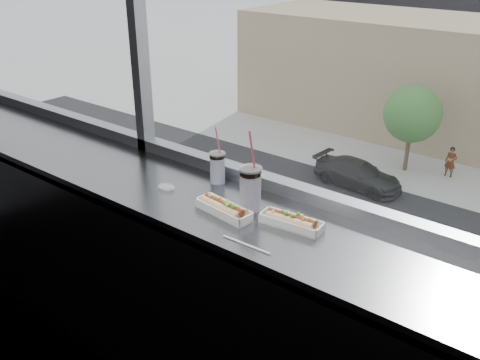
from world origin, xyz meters
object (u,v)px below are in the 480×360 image
Objects in this scene: loose_straw at (246,245)px; hotdog_tray_left at (224,208)px; car_near_b at (387,266)px; car_near_a at (253,217)px; hotdog_tray_right at (291,221)px; car_far_a at (358,170)px; wrapper at (166,187)px; soda_cup_left at (217,166)px; tree_left at (412,114)px; pedestrian_a at (451,159)px; soda_cup_right at (250,186)px.

hotdog_tray_left is at bearing 146.59° from loose_straw.
car_near_a is at bearing 96.98° from car_near_b.
car_near_b is at bearing -93.69° from car_near_a.
hotdog_tray_right is 0.05× the size of car_far_a.
hotdog_tray_right reaches higher than wrapper.
wrapper is 28.58m from car_far_a.
soda_cup_left is 3.02× the size of wrapper.
soda_cup_left is at bearing 56.62° from wrapper.
soda_cup_left is 30.76m from tree_left.
loose_straw is at bearing -151.66° from car_far_a.
tree_left is (-9.62, 28.25, -8.53)m from hotdog_tray_right.
hotdog_tray_left is 31.03m from tree_left.
car_near_b is at bearing 106.92° from loose_straw.
wrapper is 31.71m from pedestrian_a.
hotdog_tray_right is 23.20m from car_near_a.
loose_straw is at bearing -154.70° from car_near_b.
soda_cup_left is 0.05× the size of tree_left.
loose_straw reaches higher than tree_left.
loose_straw is 0.04× the size of car_far_a.
soda_cup_left reaches higher than car_far_a.
hotdog_tray_left is 0.05× the size of car_far_a.
soda_cup_right is 30.97m from tree_left.
tree_left is at bearing -16.08° from car_near_a.
car_far_a reaches higher than car_near_a.
tree_left reaches higher than car_near_a.
soda_cup_right is 3.90× the size of wrapper.
hotdog_tray_right reaches higher than car_near_b.
car_far_a is 4.89m from tree_left.
tree_left is (-9.56, 28.48, -8.51)m from loose_straw.
pedestrian_a is at bearing 16.29° from tree_left.
hotdog_tray_right is at bearing -4.70° from soda_cup_right.
car_far_a is (-10.32, 24.10, -11.12)m from soda_cup_left.
tree_left is at bearing 115.35° from hotdog_tray_left.
soda_cup_right is 0.07× the size of car_near_a.
car_near_b reaches higher than car_near_a.
hotdog_tray_left is 0.05× the size of tree_left.
pedestrian_a reaches higher than car_near_a.
car_near_b is at bearing 106.57° from wrapper.
tree_left is at bearing 108.40° from soda_cup_right.
hotdog_tray_right reaches higher than loose_straw.
car_near_a is at bearing 125.40° from wrapper.
car_near_a is at bearing 174.52° from car_far_a.
car_near_b is at bearing 108.04° from soda_cup_right.
hotdog_tray_right is at bearing 75.23° from loose_straw.
soda_cup_left is at bearing 139.57° from loose_straw.
hotdog_tray_left is at bearing -44.93° from soda_cup_left.
soda_cup_left is (-0.23, 0.23, 0.06)m from hotdog_tray_left.
soda_cup_left is at bearing -155.79° from car_near_b.
car_far_a is at bearing 113.18° from soda_cup_left.
car_near_b is at bearing 107.23° from soda_cup_left.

